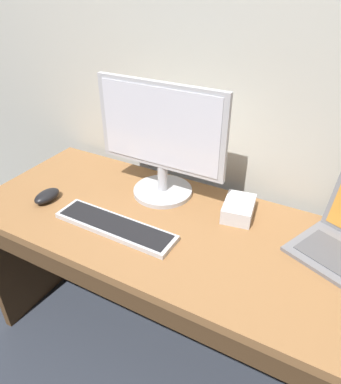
% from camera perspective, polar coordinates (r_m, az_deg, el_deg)
% --- Properties ---
extents(ground_plane, '(14.00, 14.00, 0.00)m').
position_cam_1_polar(ground_plane, '(1.84, 2.61, -23.88)').
color(ground_plane, '#2D333D').
extents(back_wall, '(4.39, 0.04, 2.82)m').
position_cam_1_polar(back_wall, '(1.40, 12.39, 26.89)').
color(back_wall, beige).
rests_on(back_wall, ground).
extents(desk, '(1.73, 0.64, 0.72)m').
position_cam_1_polar(desk, '(1.41, 2.91, -11.86)').
color(desk, olive).
rests_on(desk, ground).
extents(external_monitor, '(0.53, 0.24, 0.46)m').
position_cam_1_polar(external_monitor, '(1.39, -1.52, 7.78)').
color(external_monitor, '#B7B7BC').
rests_on(external_monitor, desk).
extents(wired_keyboard, '(0.47, 0.12, 0.02)m').
position_cam_1_polar(wired_keyboard, '(1.33, -8.73, -5.34)').
color(wired_keyboard, '#BCBCC1').
rests_on(wired_keyboard, desk).
extents(computer_mouse, '(0.07, 0.12, 0.04)m').
position_cam_1_polar(computer_mouse, '(1.53, -18.89, -0.59)').
color(computer_mouse, black).
rests_on(computer_mouse, desk).
extents(external_drive_box, '(0.13, 0.17, 0.06)m').
position_cam_1_polar(external_drive_box, '(1.39, 10.67, -2.59)').
color(external_drive_box, silver).
rests_on(external_drive_box, desk).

